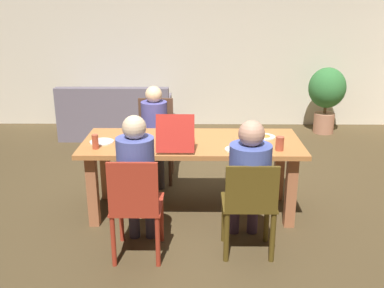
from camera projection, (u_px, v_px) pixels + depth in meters
The scene contains 19 objects.
ground_plane at pixel (192, 210), 4.63m from camera, with size 20.00×20.00×0.00m, color #4B3B23.
back_wall at pixel (194, 46), 7.42m from camera, with size 7.10×0.12×2.71m, color beige.
dining_table at pixel (192, 152), 4.42m from camera, with size 2.18×0.89×0.77m.
chair_0 at pixel (156, 137), 5.35m from camera, with size 0.45×0.45×0.98m.
person_0 at pixel (154, 127), 5.16m from camera, with size 0.31×0.47×1.17m.
chair_1 at pixel (249, 206), 3.68m from camera, with size 0.45×0.39×0.87m.
person_1 at pixel (249, 174), 3.73m from camera, with size 0.35×0.55×1.20m.
chair_2 at pixel (136, 204), 3.62m from camera, with size 0.42×0.46×0.93m.
person_2 at pixel (137, 174), 3.68m from camera, with size 0.31×0.48×1.25m.
pizza_box_0 at pixel (176, 141), 4.21m from camera, with size 0.35×0.48×0.36m.
plate_0 at pixel (133, 147), 4.20m from camera, with size 0.26×0.26×0.01m.
plate_1 at pixel (102, 142), 4.34m from camera, with size 0.24×0.24×0.01m.
plate_2 at pixel (264, 136), 4.50m from camera, with size 0.22×0.22×0.03m.
plate_3 at pixel (237, 149), 4.12m from camera, with size 0.22×0.22×0.03m.
drinking_glass_0 at pixel (95, 142), 4.14m from camera, with size 0.06×0.06×0.14m, color #B14830.
drinking_glass_1 at pixel (253, 139), 4.27m from camera, with size 0.07×0.07×0.11m, color silver.
drinking_glass_2 at pixel (280, 144), 4.10m from camera, with size 0.08×0.08×0.13m, color #B14931.
couch at pixel (117, 118), 7.06m from camera, with size 1.73×0.85×0.85m.
potted_plant at pixel (327, 93), 7.11m from camera, with size 0.59×0.59×1.08m.
Camera 1 is at (0.04, -4.17, 2.14)m, focal length 40.99 mm.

